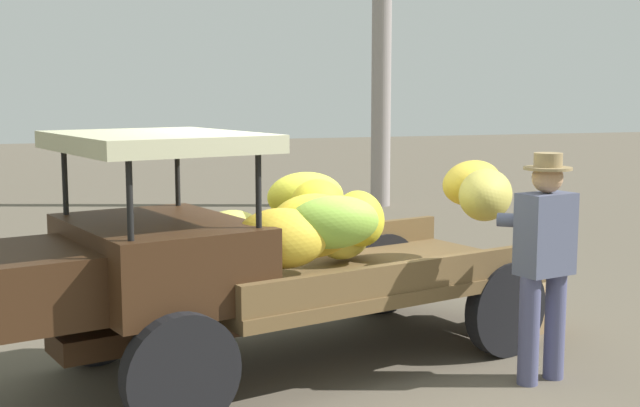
# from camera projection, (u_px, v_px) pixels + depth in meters

# --- Properties ---
(ground_plane) EXTENTS (60.00, 60.00, 0.00)m
(ground_plane) POSITION_uv_depth(u_px,v_px,m) (321.00, 364.00, 6.50)
(ground_plane) COLOR brown
(truck) EXTENTS (4.66, 2.64, 1.82)m
(truck) POSITION_uv_depth(u_px,v_px,m) (264.00, 252.00, 6.28)
(truck) COLOR #372212
(truck) RESTS_ON ground
(farmer) EXTENTS (0.53, 0.49, 1.67)m
(farmer) POSITION_uv_depth(u_px,v_px,m) (544.00, 253.00, 6.01)
(farmer) COLOR #4E5076
(farmer) RESTS_ON ground
(wooden_crate) EXTENTS (0.68, 0.59, 0.38)m
(wooden_crate) POSITION_uv_depth(u_px,v_px,m) (526.00, 308.00, 7.47)
(wooden_crate) COLOR olive
(wooden_crate) RESTS_ON ground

